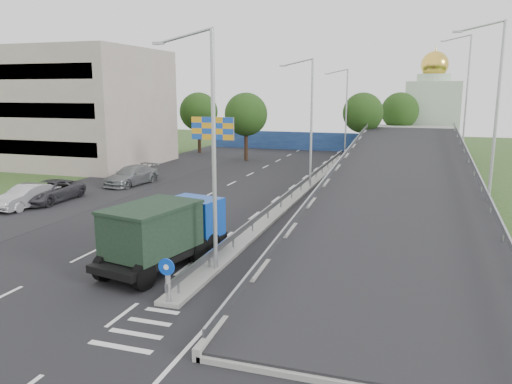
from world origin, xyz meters
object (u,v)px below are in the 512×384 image
at_px(lamp_post_mid, 309,116).
at_px(parked_car_d, 132,176).
at_px(sign_bollard, 168,280).
at_px(lamp_post_near, 209,139).
at_px(lamp_post_far, 345,108).
at_px(parked_car_c, 50,191).
at_px(church, 432,109).
at_px(parked_car_b, 27,196).
at_px(dump_truck, 165,231).
at_px(billboard, 213,132).

bearing_deg(lamp_post_mid, parked_car_d, -168.06).
distance_m(sign_bollard, lamp_post_near, 6.12).
bearing_deg(parked_car_d, lamp_post_far, 66.27).
height_order(parked_car_c, parked_car_d, parked_car_d).
bearing_deg(church, parked_car_c, -120.51).
xyz_separation_m(lamp_post_mid, parked_car_b, (-16.66, -12.53, -5.03)).
distance_m(church, parked_car_b, 53.76).
relative_size(lamp_post_mid, lamp_post_far, 1.00).
bearing_deg(sign_bollard, parked_car_c, 140.93).
bearing_deg(dump_truck, parked_car_d, 137.19).
bearing_deg(parked_car_b, dump_truck, -22.20).
bearing_deg(lamp_post_near, parked_car_d, 130.40).
xyz_separation_m(billboard, parked_car_c, (-7.29, -12.60, -3.42)).
bearing_deg(lamp_post_far, sign_bollard, -90.14).
bearing_deg(parked_car_c, parked_car_b, -98.80).
distance_m(dump_truck, parked_car_b, 16.21).
bearing_deg(sign_bollard, lamp_post_near, 88.36).
bearing_deg(lamp_post_far, church, 54.76).
xyz_separation_m(lamp_post_mid, church, (9.89, 34.00, -0.50)).
distance_m(parked_car_c, parked_car_d, 7.81).
xyz_separation_m(lamp_post_near, parked_car_b, (-16.66, 7.47, -5.03)).
xyz_separation_m(billboard, dump_truck, (6.84, -21.95, -2.54)).
xyz_separation_m(sign_bollard, parked_car_b, (-16.55, 11.30, -0.25)).
bearing_deg(parked_car_d, billboard, 51.84).
height_order(parked_car_b, parked_car_d, parked_car_d).
distance_m(dump_truck, parked_car_d, 20.84).
relative_size(lamp_post_far, parked_car_d, 1.84).
distance_m(lamp_post_near, lamp_post_mid, 20.00).
xyz_separation_m(church, parked_car_b, (-26.55, -46.53, -4.53)).
relative_size(lamp_post_mid, parked_car_b, 2.13).
height_order(billboard, parked_car_b, billboard).
relative_size(billboard, dump_truck, 0.77).
distance_m(lamp_post_mid, billboard, 9.47).
height_order(sign_bollard, parked_car_d, sign_bollard).
distance_m(sign_bollard, lamp_post_mid, 24.30).
distance_m(lamp_post_far, billboard, 20.24).
distance_m(sign_bollard, lamp_post_far, 44.08).
height_order(sign_bollard, parked_car_c, sign_bollard).
relative_size(church, parked_car_d, 2.52).
height_order(sign_bollard, dump_truck, dump_truck).
bearing_deg(dump_truck, sign_bollard, -49.38).
height_order(sign_bollard, parked_car_b, sign_bollard).
bearing_deg(lamp_post_mid, billboard, 167.62).
height_order(lamp_post_mid, church, church).
height_order(church, parked_car_c, church).
xyz_separation_m(dump_truck, parked_car_c, (-14.13, 9.35, -0.89)).
bearing_deg(lamp_post_far, parked_car_b, -117.12).
distance_m(lamp_post_near, parked_car_b, 18.94).
xyz_separation_m(sign_bollard, lamp_post_near, (0.11, 3.83, 4.77)).
distance_m(sign_bollard, parked_car_d, 25.23).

